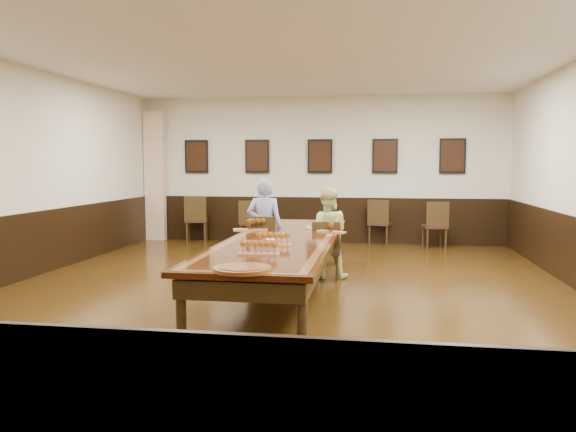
% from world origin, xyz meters
% --- Properties ---
extents(floor, '(8.00, 10.00, 0.02)m').
position_xyz_m(floor, '(0.00, 0.00, -0.01)').
color(floor, black).
rests_on(floor, ground).
extents(ceiling, '(8.00, 10.00, 0.02)m').
position_xyz_m(ceiling, '(0.00, 0.00, 3.21)').
color(ceiling, white).
rests_on(ceiling, floor).
extents(wall_back, '(8.00, 0.02, 3.20)m').
position_xyz_m(wall_back, '(0.00, 5.01, 1.60)').
color(wall_back, beige).
rests_on(wall_back, floor).
extents(wall_front, '(8.00, 0.02, 3.20)m').
position_xyz_m(wall_front, '(0.00, -5.01, 1.60)').
color(wall_front, beige).
rests_on(wall_front, floor).
extents(wall_left, '(0.02, 10.00, 3.20)m').
position_xyz_m(wall_left, '(-4.01, 0.00, 1.60)').
color(wall_left, beige).
rests_on(wall_left, floor).
extents(chair_man, '(0.46, 0.50, 0.95)m').
position_xyz_m(chair_man, '(-0.46, 1.02, 0.48)').
color(chair_man, black).
rests_on(chair_man, floor).
extents(chair_woman, '(0.43, 0.47, 0.88)m').
position_xyz_m(chair_woman, '(0.50, 1.05, 0.44)').
color(chair_woman, black).
rests_on(chair_woman, floor).
extents(spare_chair_a, '(0.58, 0.61, 1.03)m').
position_xyz_m(spare_chair_a, '(-2.72, 4.62, 0.51)').
color(spare_chair_a, black).
rests_on(spare_chair_a, floor).
extents(spare_chair_b, '(0.49, 0.53, 0.94)m').
position_xyz_m(spare_chair_b, '(-1.49, 4.59, 0.47)').
color(spare_chair_b, black).
rests_on(spare_chair_b, floor).
extents(spare_chair_c, '(0.56, 0.59, 0.97)m').
position_xyz_m(spare_chair_c, '(1.32, 4.84, 0.49)').
color(spare_chair_c, black).
rests_on(spare_chair_c, floor).
extents(spare_chair_d, '(0.53, 0.57, 0.97)m').
position_xyz_m(spare_chair_d, '(2.42, 4.46, 0.49)').
color(spare_chair_d, black).
rests_on(spare_chair_d, floor).
extents(person_man, '(0.56, 0.38, 1.52)m').
position_xyz_m(person_man, '(-0.46, 1.12, 0.76)').
color(person_man, '#4C58BE').
rests_on(person_man, floor).
extents(person_woman, '(0.71, 0.57, 1.38)m').
position_xyz_m(person_woman, '(0.50, 1.15, 0.69)').
color(person_woman, '#E6EA92').
rests_on(person_woman, floor).
extents(pink_phone, '(0.08, 0.15, 0.01)m').
position_xyz_m(pink_phone, '(0.60, 0.34, 0.76)').
color(pink_phone, '#F0508D').
rests_on(pink_phone, conference_table).
extents(curtain, '(0.45, 0.18, 2.90)m').
position_xyz_m(curtain, '(-3.75, 4.82, 1.45)').
color(curtain, beige).
rests_on(curtain, floor).
extents(wainscoting, '(8.00, 10.00, 1.00)m').
position_xyz_m(wainscoting, '(0.00, 0.00, 0.50)').
color(wainscoting, black).
rests_on(wainscoting, floor).
extents(conference_table, '(1.40, 5.00, 0.76)m').
position_xyz_m(conference_table, '(0.00, 0.00, 0.61)').
color(conference_table, black).
rests_on(conference_table, floor).
extents(posters, '(6.14, 0.04, 0.74)m').
position_xyz_m(posters, '(0.00, 4.94, 1.90)').
color(posters, black).
rests_on(posters, wall_back).
extents(flight_a, '(0.52, 0.29, 0.19)m').
position_xyz_m(flight_a, '(-0.56, 0.73, 0.84)').
color(flight_a, '#AD7648').
rests_on(flight_a, conference_table).
extents(flight_b, '(0.44, 0.30, 0.16)m').
position_xyz_m(flight_b, '(0.60, 0.68, 0.82)').
color(flight_b, '#AD7648').
rests_on(flight_b, conference_table).
extents(flight_c, '(0.44, 0.14, 0.16)m').
position_xyz_m(flight_c, '(0.01, -0.68, 0.83)').
color(flight_c, '#AD7648').
rests_on(flight_c, conference_table).
extents(flight_d, '(0.44, 0.15, 0.16)m').
position_xyz_m(flight_d, '(-0.02, -1.41, 0.83)').
color(flight_d, '#AD7648').
rests_on(flight_d, conference_table).
extents(red_plate_grp, '(0.21, 0.21, 0.03)m').
position_xyz_m(red_plate_grp, '(-0.10, -0.31, 0.76)').
color(red_plate_grp, red).
rests_on(red_plate_grp, conference_table).
extents(carved_platter, '(0.63, 0.63, 0.04)m').
position_xyz_m(carved_platter, '(0.02, -2.32, 0.77)').
color(carved_platter, '#532E10').
rests_on(carved_platter, conference_table).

